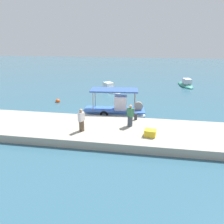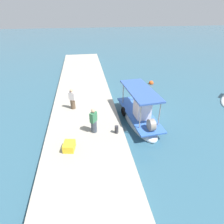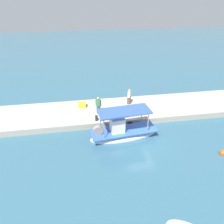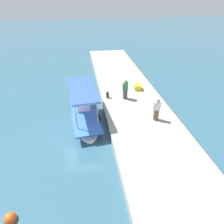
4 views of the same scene
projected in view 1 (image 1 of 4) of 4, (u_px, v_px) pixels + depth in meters
name	position (u px, v px, depth m)	size (l,w,h in m)	color
ground_plane	(101.00, 114.00, 20.38)	(120.00, 120.00, 0.00)	#315C71
dock_quay	(88.00, 130.00, 16.15)	(36.00, 4.93, 0.58)	#A7A091
main_fishing_boat	(115.00, 111.00, 19.60)	(5.89, 2.30, 2.89)	silver
fisherman_near_bollard	(81.00, 121.00, 15.06)	(0.48, 0.53, 1.64)	brown
fisherman_by_crate	(130.00, 117.00, 15.86)	(0.53, 0.52, 1.68)	#3C4552
mooring_bollard	(136.00, 117.00, 17.27)	(0.24, 0.24, 0.51)	#2D2D33
cargo_crate	(150.00, 133.00, 14.40)	(0.75, 0.60, 0.46)	yellow
marker_buoy	(58.00, 101.00, 23.99)	(0.52, 0.52, 0.52)	#E1521A
moored_boat_near	(186.00, 84.00, 32.00)	(2.47, 5.00, 1.40)	teal
moored_boat_mid	(110.00, 90.00, 29.01)	(4.24, 4.43, 1.35)	white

